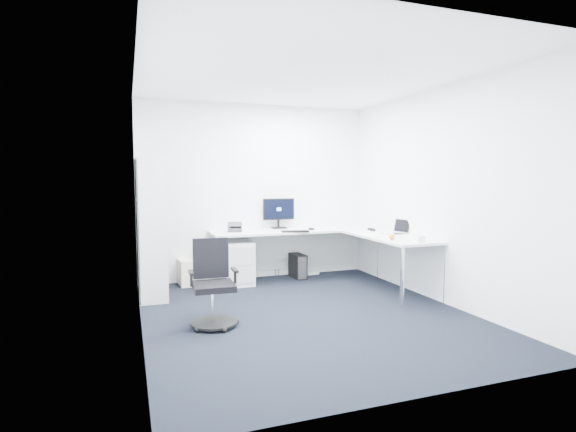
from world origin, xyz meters
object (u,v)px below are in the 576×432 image
object	(u,v)px
bookshelf	(151,228)
laptop	(393,227)
l_desk	(305,258)
task_chair	(214,284)
monitor	(279,213)

from	to	relation	value
bookshelf	laptop	bearing A→B (deg)	-12.88
l_desk	task_chair	bearing A→B (deg)	-138.14
monitor	laptop	distance (m)	1.80
task_chair	laptop	distance (m)	2.81
bookshelf	task_chair	distance (m)	1.67
l_desk	bookshelf	world-z (taller)	bookshelf
bookshelf	task_chair	world-z (taller)	bookshelf
l_desk	laptop	size ratio (longest dim) A/B	8.43
monitor	laptop	size ratio (longest dim) A/B	1.61
bookshelf	laptop	size ratio (longest dim) A/B	5.77
task_chair	laptop	xyz separation A→B (m)	(2.67, 0.77, 0.43)
l_desk	task_chair	world-z (taller)	task_chair
bookshelf	monitor	xyz separation A→B (m)	(1.96, 0.55, 0.11)
l_desk	bookshelf	size ratio (longest dim) A/B	1.46
bookshelf	monitor	bearing A→B (deg)	15.59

